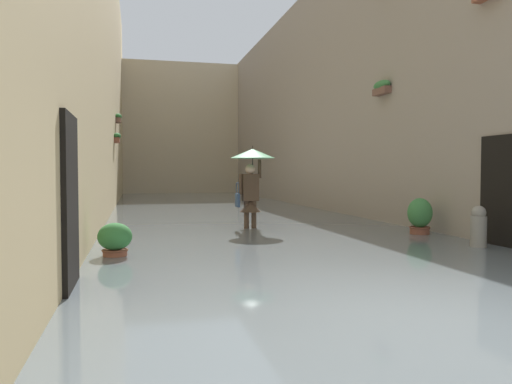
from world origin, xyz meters
The scene contains 9 objects.
ground_plane centered at (0.00, -13.71, 0.00)m, with size 68.57×68.57×0.00m, color #605B56.
flood_water centered at (0.00, -13.71, 0.10)m, with size 7.97×33.43×0.21m, color slate.
building_facade_left centered at (-4.48, -13.71, 4.22)m, with size 2.04×31.43×8.44m.
building_facade_right centered at (4.48, -13.71, 5.41)m, with size 2.04×31.43×10.83m.
building_facade_far centered at (0.00, -28.33, 4.19)m, with size 10.77×1.80×8.38m, color beige.
person_wading centered at (0.16, -7.43, 1.53)m, with size 1.06×1.06×2.15m.
potted_plant_far_left centered at (-3.10, -5.50, 0.53)m, with size 0.52×0.52×0.98m.
potted_plant_mid_right centered at (3.15, -4.13, 0.42)m, with size 0.54×0.54×0.73m.
mooring_bollard centered at (-3.08, -3.59, 0.47)m, with size 0.28×0.28×0.94m.
Camera 1 is at (2.82, 4.07, 1.54)m, focal length 35.13 mm.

